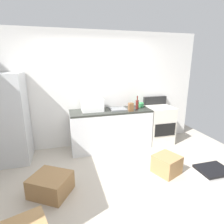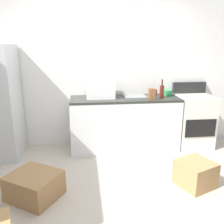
% 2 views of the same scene
% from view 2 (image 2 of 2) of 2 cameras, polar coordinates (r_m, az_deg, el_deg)
% --- Properties ---
extents(ground_plane, '(6.00, 6.00, 0.00)m').
position_cam_2_polar(ground_plane, '(3.14, 1.02, -17.73)').
color(ground_plane, '#B2A899').
extents(wall_back, '(5.00, 0.10, 2.60)m').
position_cam_2_polar(wall_back, '(4.19, -1.73, 9.72)').
color(wall_back, silver).
rests_on(wall_back, ground_plane).
extents(kitchen_counter, '(1.80, 0.60, 0.90)m').
position_cam_2_polar(kitchen_counter, '(4.06, 3.01, -2.75)').
color(kitchen_counter, silver).
rests_on(kitchen_counter, ground_plane).
extents(stove_oven, '(0.60, 0.61, 1.10)m').
position_cam_2_polar(stove_oven, '(4.43, 18.78, -1.83)').
color(stove_oven, silver).
rests_on(stove_oven, ground_plane).
extents(microwave, '(0.46, 0.34, 0.27)m').
position_cam_2_polar(microwave, '(3.92, -2.82, 5.40)').
color(microwave, white).
rests_on(microwave, kitchen_counter).
extents(sink_basin, '(0.36, 0.32, 0.03)m').
position_cam_2_polar(sink_basin, '(3.97, 5.51, 3.70)').
color(sink_basin, slate).
rests_on(sink_basin, kitchen_counter).
extents(wine_bottle, '(0.07, 0.07, 0.30)m').
position_cam_2_polar(wine_bottle, '(4.02, 11.86, 4.98)').
color(wine_bottle, '#591E19').
rests_on(wine_bottle, kitchen_counter).
extents(coffee_mug, '(0.08, 0.08, 0.10)m').
position_cam_2_polar(coffee_mug, '(4.18, 10.23, 4.63)').
color(coffee_mug, red).
rests_on(coffee_mug, kitchen_counter).
extents(knife_block, '(0.10, 0.10, 0.18)m').
position_cam_2_polar(knife_block, '(3.83, 9.56, 4.29)').
color(knife_block, brown).
rests_on(knife_block, kitchen_counter).
extents(mixing_bowl, '(0.19, 0.19, 0.09)m').
position_cam_2_polar(mixing_bowl, '(4.26, 12.94, 4.61)').
color(mixing_bowl, '#338C4C').
rests_on(mixing_bowl, kitchen_counter).
extents(cardboard_box_large, '(0.72, 0.70, 0.30)m').
position_cam_2_polar(cardboard_box_large, '(3.04, -18.14, -16.45)').
color(cardboard_box_large, olive).
rests_on(cardboard_box_large, ground_plane).
extents(cardboard_box_small, '(0.53, 0.53, 0.33)m').
position_cam_2_polar(cardboard_box_small, '(3.28, 19.37, -13.78)').
color(cardboard_box_small, '#A37A4C').
rests_on(cardboard_box_small, ground_plane).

